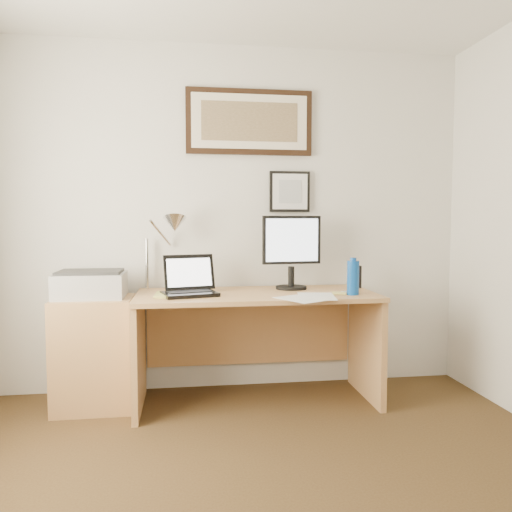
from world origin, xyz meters
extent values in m
cube|color=silver|center=(0.00, 2.00, 1.25)|extent=(3.50, 0.02, 2.50)
cube|color=#AF7C49|center=(-0.92, 1.68, 0.36)|extent=(0.50, 0.40, 0.73)
cylinder|color=#0C45A0|center=(0.77, 1.45, 0.86)|extent=(0.08, 0.08, 0.22)
cylinder|color=#0C45A0|center=(0.77, 1.45, 0.98)|extent=(0.04, 0.04, 0.02)
cube|color=black|center=(0.90, 1.79, 0.83)|extent=(0.08, 0.07, 0.16)
cube|color=white|center=(0.38, 1.33, 0.75)|extent=(0.33, 0.36, 0.00)
cube|color=white|center=(0.51, 1.40, 0.75)|extent=(0.28, 0.36, 0.00)
cube|color=#E5D66C|center=(0.68, 1.49, 0.76)|extent=(0.10, 0.10, 0.01)
cylinder|color=white|center=(0.78, 1.55, 0.76)|extent=(0.14, 0.06, 0.02)
imported|color=#C6C35D|center=(-0.52, 1.57, 0.76)|extent=(0.18, 0.24, 0.02)
cube|color=#AF7C49|center=(0.15, 1.63, 0.73)|extent=(1.60, 0.70, 0.03)
cube|color=#AF7C49|center=(-0.63, 1.63, 0.36)|extent=(0.04, 0.65, 0.72)
cube|color=#AF7C49|center=(0.93, 1.63, 0.36)|extent=(0.04, 0.65, 0.72)
cube|color=#AF7C49|center=(0.15, 1.96, 0.45)|extent=(1.50, 0.03, 0.55)
cube|color=black|center=(-0.30, 1.56, 0.76)|extent=(0.39, 0.32, 0.02)
cube|color=black|center=(-0.30, 1.59, 0.78)|extent=(0.30, 0.20, 0.00)
cube|color=black|center=(-0.30, 1.69, 0.89)|extent=(0.35, 0.16, 0.23)
cube|color=white|center=(-0.30, 1.68, 0.89)|extent=(0.30, 0.13, 0.18)
cylinder|color=black|center=(0.42, 1.79, 0.76)|extent=(0.22, 0.22, 0.02)
cylinder|color=black|center=(0.42, 1.79, 0.84)|extent=(0.04, 0.04, 0.14)
cube|color=black|center=(0.42, 1.78, 1.10)|extent=(0.42, 0.08, 0.34)
cube|color=white|center=(0.42, 1.76, 1.10)|extent=(0.38, 0.04, 0.30)
cube|color=#AAAAAC|center=(-0.94, 1.71, 0.81)|extent=(0.44, 0.34, 0.16)
cube|color=#2D2D2D|center=(-0.94, 1.71, 0.90)|extent=(0.40, 0.30, 0.02)
cylinder|color=silver|center=(-0.59, 1.92, 0.93)|extent=(0.02, 0.02, 0.36)
cylinder|color=silver|center=(-0.49, 1.86, 1.15)|extent=(0.15, 0.23, 0.19)
cone|color=silver|center=(-0.39, 1.80, 1.21)|extent=(0.16, 0.18, 0.15)
cube|color=black|center=(0.15, 1.98, 1.95)|extent=(0.92, 0.03, 0.47)
cube|color=beige|center=(0.15, 1.96, 1.95)|extent=(0.84, 0.01, 0.39)
cube|color=brown|center=(0.15, 1.95, 1.95)|extent=(0.70, 0.00, 0.28)
cube|color=black|center=(0.45, 1.98, 1.45)|extent=(0.30, 0.02, 0.30)
cube|color=white|center=(0.45, 1.96, 1.45)|extent=(0.26, 0.00, 0.26)
cube|color=#AAAFB4|center=(0.45, 1.96, 1.45)|extent=(0.17, 0.00, 0.17)
camera|label=1|loc=(-0.32, -1.67, 1.23)|focal=35.00mm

